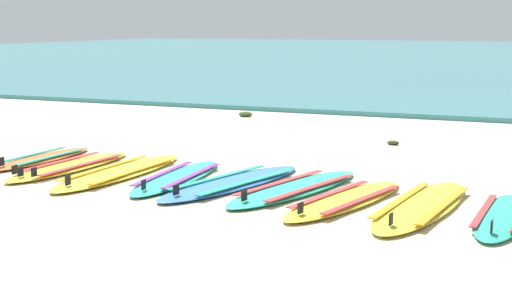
{
  "coord_description": "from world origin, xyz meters",
  "views": [
    {
      "loc": [
        3.69,
        -7.63,
        1.88
      ],
      "look_at": [
        0.28,
        0.66,
        0.25
      ],
      "focal_mm": 50.66,
      "sensor_mm": 36.0,
      "label": 1
    }
  ],
  "objects_px": {
    "surfboard_3": "(177,177)",
    "surfboard_8": "(502,216)",
    "surfboard_2": "(120,172)",
    "surfboard_6": "(346,200)",
    "surfboard_5": "(295,188)",
    "surfboard_1": "(70,166)",
    "surfboard_4": "(233,183)",
    "surfboard_7": "(422,205)",
    "surfboard_0": "(42,158)"
  },
  "relations": [
    {
      "from": "surfboard_2",
      "to": "surfboard_7",
      "type": "relative_size",
      "value": 1.01
    },
    {
      "from": "surfboard_2",
      "to": "surfboard_4",
      "type": "bearing_deg",
      "value": -0.66
    },
    {
      "from": "surfboard_5",
      "to": "surfboard_8",
      "type": "distance_m",
      "value": 2.28
    },
    {
      "from": "surfboard_2",
      "to": "surfboard_5",
      "type": "distance_m",
      "value": 2.33
    },
    {
      "from": "surfboard_5",
      "to": "surfboard_3",
      "type": "bearing_deg",
      "value": 179.89
    },
    {
      "from": "surfboard_3",
      "to": "surfboard_8",
      "type": "distance_m",
      "value": 3.78
    },
    {
      "from": "surfboard_7",
      "to": "surfboard_8",
      "type": "relative_size",
      "value": 1.29
    },
    {
      "from": "surfboard_1",
      "to": "surfboard_7",
      "type": "relative_size",
      "value": 0.9
    },
    {
      "from": "surfboard_8",
      "to": "surfboard_2",
      "type": "bearing_deg",
      "value": 175.33
    },
    {
      "from": "surfboard_1",
      "to": "surfboard_3",
      "type": "height_order",
      "value": "same"
    },
    {
      "from": "surfboard_3",
      "to": "surfboard_6",
      "type": "bearing_deg",
      "value": -8.41
    },
    {
      "from": "surfboard_4",
      "to": "surfboard_5",
      "type": "relative_size",
      "value": 1.03
    },
    {
      "from": "surfboard_2",
      "to": "surfboard_5",
      "type": "relative_size",
      "value": 1.05
    },
    {
      "from": "surfboard_8",
      "to": "surfboard_5",
      "type": "bearing_deg",
      "value": 170.77
    },
    {
      "from": "surfboard_5",
      "to": "surfboard_2",
      "type": "bearing_deg",
      "value": 179.79
    },
    {
      "from": "surfboard_4",
      "to": "surfboard_8",
      "type": "height_order",
      "value": "same"
    },
    {
      "from": "surfboard_4",
      "to": "surfboard_1",
      "type": "bearing_deg",
      "value": 177.9
    },
    {
      "from": "surfboard_1",
      "to": "surfboard_8",
      "type": "height_order",
      "value": "same"
    },
    {
      "from": "surfboard_3",
      "to": "surfboard_6",
      "type": "height_order",
      "value": "same"
    },
    {
      "from": "surfboard_4",
      "to": "surfboard_6",
      "type": "distance_m",
      "value": 1.48
    },
    {
      "from": "surfboard_3",
      "to": "surfboard_4",
      "type": "height_order",
      "value": "same"
    },
    {
      "from": "surfboard_0",
      "to": "surfboard_4",
      "type": "distance_m",
      "value": 3.08
    },
    {
      "from": "surfboard_2",
      "to": "surfboard_6",
      "type": "relative_size",
      "value": 1.13
    },
    {
      "from": "surfboard_0",
      "to": "surfboard_4",
      "type": "xyz_separation_m",
      "value": [
        3.06,
        -0.39,
        -0.0
      ]
    },
    {
      "from": "surfboard_5",
      "to": "surfboard_7",
      "type": "relative_size",
      "value": 0.96
    },
    {
      "from": "surfboard_4",
      "to": "surfboard_5",
      "type": "height_order",
      "value": "same"
    },
    {
      "from": "surfboard_5",
      "to": "surfboard_8",
      "type": "bearing_deg",
      "value": -9.23
    },
    {
      "from": "surfboard_1",
      "to": "surfboard_6",
      "type": "distance_m",
      "value": 3.83
    },
    {
      "from": "surfboard_0",
      "to": "surfboard_5",
      "type": "xyz_separation_m",
      "value": [
        3.83,
        -0.38,
        -0.0
      ]
    },
    {
      "from": "surfboard_2",
      "to": "surfboard_3",
      "type": "xyz_separation_m",
      "value": [
        0.82,
        -0.01,
        0.0
      ]
    },
    {
      "from": "surfboard_8",
      "to": "surfboard_1",
      "type": "bearing_deg",
      "value": 175.29
    },
    {
      "from": "surfboard_5",
      "to": "surfboard_7",
      "type": "bearing_deg",
      "value": -9.8
    },
    {
      "from": "surfboard_2",
      "to": "surfboard_6",
      "type": "distance_m",
      "value": 3.02
    },
    {
      "from": "surfboard_2",
      "to": "surfboard_8",
      "type": "xyz_separation_m",
      "value": [
        4.58,
        -0.37,
        0.0
      ]
    },
    {
      "from": "surfboard_7",
      "to": "surfboard_0",
      "type": "bearing_deg",
      "value": 173.19
    },
    {
      "from": "surfboard_8",
      "to": "surfboard_0",
      "type": "bearing_deg",
      "value": 173.01
    },
    {
      "from": "surfboard_0",
      "to": "surfboard_6",
      "type": "height_order",
      "value": "same"
    },
    {
      "from": "surfboard_6",
      "to": "surfboard_8",
      "type": "height_order",
      "value": "same"
    },
    {
      "from": "surfboard_0",
      "to": "surfboard_1",
      "type": "bearing_deg",
      "value": -23.4
    },
    {
      "from": "surfboard_7",
      "to": "surfboard_1",
      "type": "bearing_deg",
      "value": 175.9
    },
    {
      "from": "surfboard_1",
      "to": "surfboard_5",
      "type": "relative_size",
      "value": 0.94
    },
    {
      "from": "surfboard_0",
      "to": "surfboard_5",
      "type": "relative_size",
      "value": 0.8
    },
    {
      "from": "surfboard_3",
      "to": "surfboard_7",
      "type": "bearing_deg",
      "value": -4.91
    },
    {
      "from": "surfboard_3",
      "to": "surfboard_8",
      "type": "bearing_deg",
      "value": -5.6
    },
    {
      "from": "surfboard_0",
      "to": "surfboard_3",
      "type": "bearing_deg",
      "value": -9.23
    },
    {
      "from": "surfboard_4",
      "to": "surfboard_2",
      "type": "bearing_deg",
      "value": 179.34
    },
    {
      "from": "surfboard_0",
      "to": "surfboard_2",
      "type": "xyz_separation_m",
      "value": [
        1.5,
        -0.37,
        -0.0
      ]
    },
    {
      "from": "surfboard_3",
      "to": "surfboard_4",
      "type": "xyz_separation_m",
      "value": [
        0.74,
        -0.01,
        -0.0
      ]
    },
    {
      "from": "surfboard_0",
      "to": "surfboard_3",
      "type": "distance_m",
      "value": 2.35
    },
    {
      "from": "surfboard_1",
      "to": "surfboard_2",
      "type": "relative_size",
      "value": 0.9
    }
  ]
}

